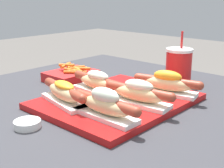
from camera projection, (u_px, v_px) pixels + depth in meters
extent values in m
cube|color=#B71414|center=(117.00, 101.00, 0.93)|extent=(0.44, 0.35, 0.02)
cube|color=white|center=(105.00, 115.00, 0.78)|extent=(0.06, 0.18, 0.01)
ellipsoid|color=#E5C184|center=(105.00, 105.00, 0.77)|extent=(0.05, 0.16, 0.04)
cylinder|color=#9E3D28|center=(105.00, 102.00, 0.77)|extent=(0.03, 0.20, 0.03)
sphere|color=#9E3D28|center=(136.00, 112.00, 0.71)|extent=(0.03, 0.03, 0.03)
sphere|color=#9E3D28|center=(79.00, 94.00, 0.84)|extent=(0.03, 0.03, 0.03)
ellipsoid|color=silver|center=(105.00, 96.00, 0.77)|extent=(0.04, 0.09, 0.04)
cube|color=white|center=(138.00, 103.00, 0.87)|extent=(0.08, 0.19, 0.01)
ellipsoid|color=#E5C184|center=(139.00, 93.00, 0.86)|extent=(0.07, 0.17, 0.04)
cylinder|color=#9E3D28|center=(139.00, 91.00, 0.86)|extent=(0.05, 0.20, 0.03)
sphere|color=#9E3D28|center=(171.00, 98.00, 0.81)|extent=(0.03, 0.03, 0.03)
sphere|color=#9E3D28|center=(110.00, 85.00, 0.92)|extent=(0.03, 0.03, 0.03)
ellipsoid|color=silver|center=(139.00, 85.00, 0.86)|extent=(0.05, 0.09, 0.03)
cube|color=white|center=(167.00, 92.00, 0.97)|extent=(0.10, 0.19, 0.01)
ellipsoid|color=#E5C184|center=(167.00, 83.00, 0.96)|extent=(0.08, 0.17, 0.04)
cylinder|color=#9E3D28|center=(167.00, 81.00, 0.96)|extent=(0.07, 0.20, 0.03)
sphere|color=#9E3D28|center=(200.00, 86.00, 0.91)|extent=(0.03, 0.03, 0.03)
sphere|color=#9E3D28|center=(138.00, 77.00, 1.00)|extent=(0.03, 0.03, 0.03)
ellipsoid|color=gold|center=(168.00, 76.00, 0.95)|extent=(0.06, 0.10, 0.04)
cube|color=white|center=(65.00, 101.00, 0.88)|extent=(0.10, 0.19, 0.01)
ellipsoid|color=#E5C184|center=(64.00, 92.00, 0.88)|extent=(0.08, 0.17, 0.04)
cylinder|color=#9E3D28|center=(64.00, 90.00, 0.87)|extent=(0.06, 0.20, 0.03)
sphere|color=#9E3D28|center=(82.00, 99.00, 0.80)|extent=(0.03, 0.03, 0.03)
sphere|color=#9E3D28|center=(49.00, 82.00, 0.95)|extent=(0.03, 0.03, 0.03)
ellipsoid|color=gold|center=(64.00, 85.00, 0.87)|extent=(0.06, 0.09, 0.02)
cube|color=white|center=(98.00, 91.00, 0.98)|extent=(0.07, 0.19, 0.01)
ellipsoid|color=#E5C184|center=(98.00, 82.00, 0.97)|extent=(0.06, 0.16, 0.04)
cylinder|color=#9E3D28|center=(98.00, 80.00, 0.97)|extent=(0.04, 0.20, 0.03)
sphere|color=#9E3D28|center=(120.00, 87.00, 0.90)|extent=(0.03, 0.03, 0.03)
sphere|color=#9E3D28|center=(78.00, 74.00, 1.04)|extent=(0.03, 0.03, 0.03)
ellipsoid|color=silver|center=(98.00, 75.00, 0.96)|extent=(0.05, 0.09, 0.03)
cylinder|color=white|center=(27.00, 124.00, 0.77)|extent=(0.07, 0.07, 0.02)
cylinder|color=beige|center=(27.00, 122.00, 0.77)|extent=(0.05, 0.05, 0.01)
cylinder|color=red|center=(178.00, 68.00, 1.12)|extent=(0.09, 0.09, 0.12)
cylinder|color=white|center=(180.00, 50.00, 1.10)|extent=(0.09, 0.09, 0.01)
cylinder|color=red|center=(182.00, 40.00, 1.10)|extent=(0.01, 0.01, 0.06)
cube|color=red|center=(71.00, 76.00, 1.18)|extent=(0.18, 0.14, 0.03)
cylinder|color=orange|center=(77.00, 69.00, 1.16)|extent=(0.03, 0.06, 0.01)
cylinder|color=orange|center=(76.00, 67.00, 1.21)|extent=(0.07, 0.04, 0.01)
cylinder|color=orange|center=(66.00, 65.00, 1.20)|extent=(0.07, 0.04, 0.01)
cylinder|color=orange|center=(74.00, 70.00, 1.15)|extent=(0.03, 0.09, 0.01)
cylinder|color=orange|center=(79.00, 68.00, 1.18)|extent=(0.06, 0.07, 0.01)
cylinder|color=orange|center=(78.00, 70.00, 1.18)|extent=(0.08, 0.03, 0.01)
cylinder|color=orange|center=(68.00, 66.00, 1.21)|extent=(0.06, 0.08, 0.01)
cylinder|color=orange|center=(67.00, 65.00, 1.19)|extent=(0.04, 0.06, 0.01)
cylinder|color=orange|center=(75.00, 72.00, 1.14)|extent=(0.06, 0.07, 0.01)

